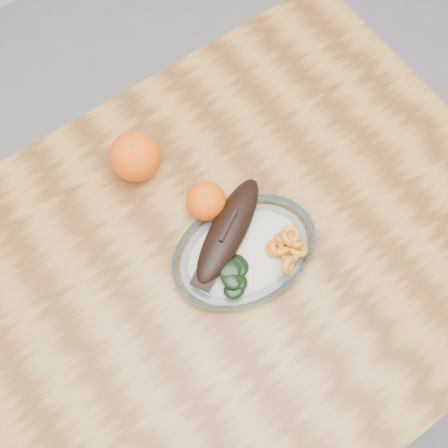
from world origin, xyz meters
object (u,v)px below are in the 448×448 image
at_px(orange_left, 135,156).
at_px(orange_right, 206,201).
at_px(plated_meal, 244,250).
at_px(dining_table, 196,299).

distance_m(orange_left, orange_right, 0.15).
bearing_deg(orange_right, orange_left, 111.88).
distance_m(plated_meal, orange_left, 0.25).
bearing_deg(plated_meal, orange_right, 98.61).
bearing_deg(dining_table, orange_left, 80.34).
xyz_separation_m(dining_table, orange_right, (0.10, 0.10, 0.13)).
height_order(plated_meal, orange_right, plated_meal).
height_order(plated_meal, orange_left, orange_left).
xyz_separation_m(plated_meal, orange_right, (-0.00, 0.11, 0.02)).
distance_m(dining_table, orange_right, 0.19).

